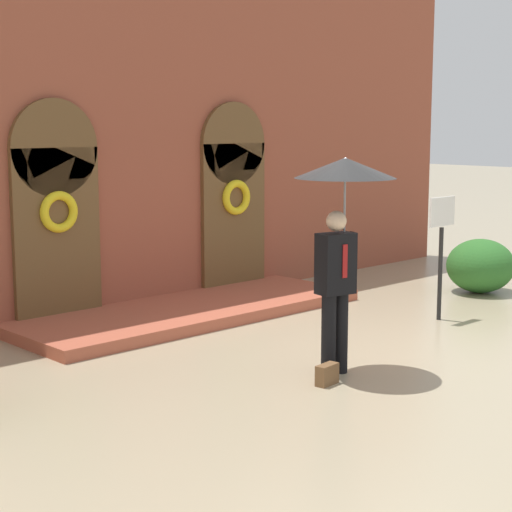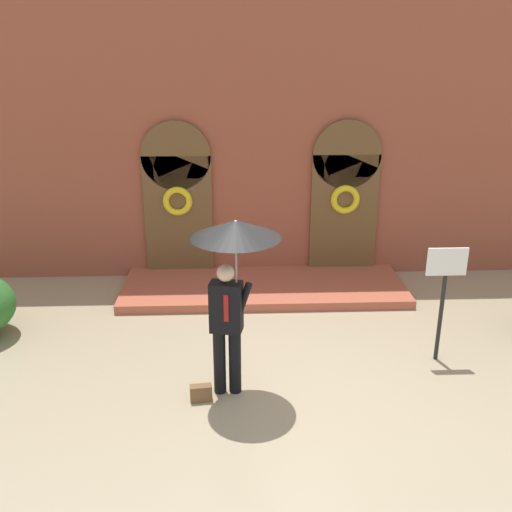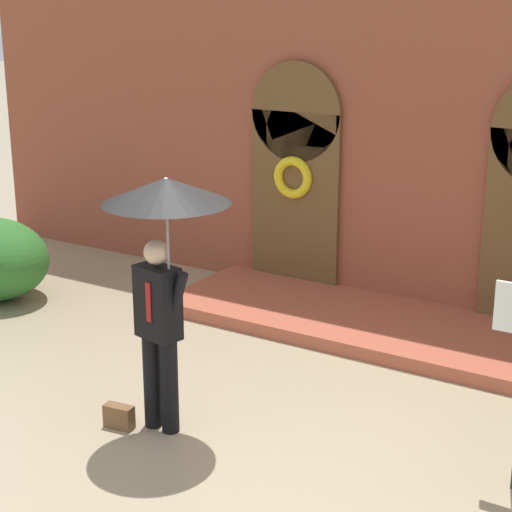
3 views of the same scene
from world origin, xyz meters
The scene contains 4 objects.
ground_plane centered at (0.00, 0.00, 0.00)m, with size 80.00×80.00×0.00m, color tan.
building_facade centered at (0.00, 4.15, 2.68)m, with size 14.00×2.30×5.60m.
person_with_umbrella centered at (-0.55, -0.21, 1.91)m, with size 1.10×1.10×2.36m.
handbag centered at (-0.99, -0.41, 0.11)m, with size 0.28×0.12×0.22m, color brown.
Camera 3 is at (3.84, -5.75, 3.78)m, focal length 60.00 mm.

